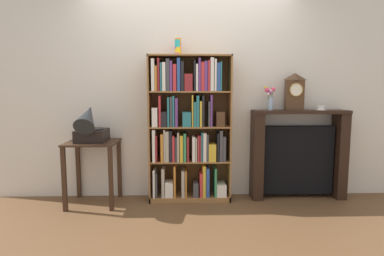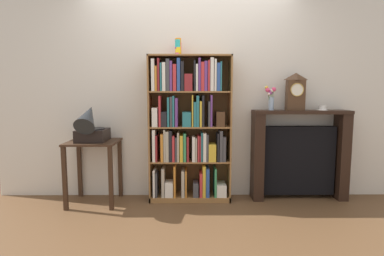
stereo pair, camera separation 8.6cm
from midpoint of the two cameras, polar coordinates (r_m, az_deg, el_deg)
ground_plane at (r=3.74m, az=-1.04°, el=-13.85°), size 7.99×6.40×0.02m
wall_back at (r=3.83m, az=0.40°, el=6.67°), size 4.99×0.08×2.60m
bookshelf at (r=3.66m, az=-1.42°, el=-0.43°), size 0.96×0.30×1.72m
cup_stack at (r=3.70m, az=-3.30°, el=14.73°), size 0.07×0.07×0.20m
side_table_left at (r=3.77m, az=-18.47°, el=-5.07°), size 0.57×0.52×0.74m
gramophone at (r=3.64m, az=-19.01°, el=0.37°), size 0.33×0.52×0.49m
fireplace_mantel at (r=4.00m, az=18.35°, el=-4.75°), size 1.14×0.27×1.08m
mantel_clock at (r=3.87m, az=17.81°, el=6.43°), size 0.21×0.12×0.44m
flower_vase at (r=3.78m, az=13.62°, el=5.63°), size 0.12×0.15×0.29m
teacup_with_saucer at (r=4.00m, az=22.18°, el=3.47°), size 0.13×0.13×0.06m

